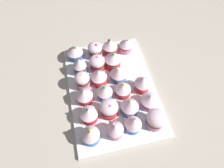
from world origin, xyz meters
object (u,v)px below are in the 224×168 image
object	(u,v)px
cupcake_21	(156,119)
baking_tray	(112,89)
cupcake_2	(83,81)
cupcake_11	(115,129)
cupcake_3	(84,95)
cupcake_12	(110,47)
cupcake_18	(126,45)
cupcake_0	(75,52)
cupcake_15	(123,89)
cupcake_17	(133,124)
cupcake_5	(90,135)
cupcake_8	(99,77)
cupcake_14	(118,73)
cupcake_10	(109,109)
cupcake_20	(150,101)
cupcake_6	(95,50)
cupcake_4	(89,114)
cupcake_9	(105,92)
cupcake_13	(113,60)
cupcake_16	(130,106)
cupcake_7	(97,63)
cupcake_19	(142,84)

from	to	relation	value
cupcake_21	baking_tray	bearing A→B (deg)	-147.40
cupcake_2	cupcake_11	xyz separation A→B (cm)	(21.05, 7.43, 0.49)
cupcake_3	cupcake_12	bearing A→B (deg)	145.49
baking_tray	cupcake_18	xyz separation A→B (cm)	(-17.22, 10.01, 3.95)
cupcake_0	cupcake_21	size ratio (longest dim) A/B	0.98
cupcake_3	cupcake_15	bearing A→B (deg)	88.35
baking_tray	cupcake_17	size ratio (longest dim) A/B	6.23
cupcake_5	cupcake_18	size ratio (longest dim) A/B	1.21
cupcake_8	cupcake_14	size ratio (longest dim) A/B	0.94
cupcake_10	cupcake_20	xyz separation A→B (cm)	(0.06, 14.67, -0.22)
cupcake_6	cupcake_12	size ratio (longest dim) A/B	1.00
cupcake_5	cupcake_2	bearing A→B (deg)	178.35
cupcake_8	cupcake_15	size ratio (longest dim) A/B	1.07
baking_tray	cupcake_4	xyz separation A→B (cm)	(10.13, -10.37, 3.99)
cupcake_3	cupcake_9	bearing A→B (deg)	88.97
baking_tray	cupcake_3	size ratio (longest dim) A/B	6.73
cupcake_11	cupcake_3	bearing A→B (deg)	-152.15
cupcake_18	cupcake_11	bearing A→B (deg)	-20.58
cupcake_21	cupcake_4	bearing A→B (deg)	-108.30
cupcake_14	cupcake_17	size ratio (longest dim) A/B	1.04
cupcake_13	cupcake_3	bearing A→B (deg)	-45.54
cupcake_5	baking_tray	bearing A→B (deg)	147.64
cupcake_5	cupcake_18	xyz separation A→B (cm)	(-34.68, 21.08, -0.65)
cupcake_16	cupcake_18	xyz separation A→B (cm)	(-27.91, 6.23, -0.52)
cupcake_0	cupcake_9	distance (cm)	22.65
cupcake_15	cupcake_10	bearing A→B (deg)	-45.14
cupcake_0	cupcake_11	distance (cm)	36.68
cupcake_5	cupcake_16	size ratio (longest dim) A/B	1.02
cupcake_15	cupcake_7	bearing A→B (deg)	-152.66
cupcake_8	cupcake_18	world-z (taller)	cupcake_8
cupcake_10	cupcake_17	world-z (taller)	cupcake_17
cupcake_7	cupcake_15	world-z (taller)	cupcake_7
cupcake_13	cupcake_19	world-z (taller)	cupcake_13
cupcake_9	cupcake_16	world-z (taller)	cupcake_16
cupcake_3	cupcake_9	xyz separation A→B (cm)	(0.13, 7.34, -0.16)
cupcake_0	cupcake_15	world-z (taller)	same
cupcake_3	cupcake_15	world-z (taller)	same
cupcake_5	cupcake_15	world-z (taller)	cupcake_5
cupcake_5	cupcake_8	size ratio (longest dim) A/B	1.10
cupcake_17	cupcake_3	bearing A→B (deg)	-135.21
cupcake_9	cupcake_17	size ratio (longest dim) A/B	0.96
cupcake_7	cupcake_18	size ratio (longest dim) A/B	1.14
cupcake_8	cupcake_9	world-z (taller)	cupcake_8
cupcake_8	cupcake_21	xyz separation A→B (cm)	(20.84, 15.26, -0.04)
cupcake_4	cupcake_20	distance (cm)	21.71
cupcake_0	cupcake_13	size ratio (longest dim) A/B	0.85
cupcake_3	cupcake_11	world-z (taller)	cupcake_11
cupcake_3	cupcake_8	distance (cm)	9.21
cupcake_3	cupcake_16	distance (cm)	16.51
cupcake_9	cupcake_10	bearing A→B (deg)	0.78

